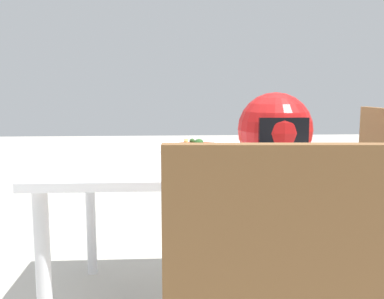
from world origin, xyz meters
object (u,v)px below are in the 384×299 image
object	(u,v)px
dining_table	(187,173)
motorcycle_helmet	(275,131)
pizza	(197,147)
drinking_glass	(283,145)

from	to	relation	value
dining_table	motorcycle_helmet	xyz separation A→B (m)	(-0.31, 0.27, 0.20)
pizza	dining_table	bearing A→B (deg)	61.26
motorcycle_helmet	pizza	bearing A→B (deg)	-54.24
pizza	motorcycle_helmet	xyz separation A→B (m)	(-0.26, 0.36, 0.10)
drinking_glass	motorcycle_helmet	bearing A→B (deg)	66.81
motorcycle_helmet	drinking_glass	world-z (taller)	motorcycle_helmet
pizza	motorcycle_helmet	world-z (taller)	motorcycle_helmet
pizza	motorcycle_helmet	bearing A→B (deg)	125.76
dining_table	motorcycle_helmet	world-z (taller)	motorcycle_helmet
pizza	motorcycle_helmet	size ratio (longest dim) A/B	1.03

